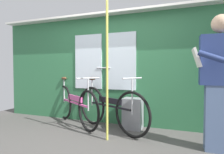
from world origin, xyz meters
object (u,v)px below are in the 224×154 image
(bicycle_near_door, at_px, (75,105))
(handrail_pole, at_px, (107,70))
(trash_bin_by_wall, at_px, (133,113))
(bicycle_leaning_behind, at_px, (110,108))
(passenger_reading_newspaper, at_px, (219,80))

(bicycle_near_door, xyz_separation_m, handrail_pole, (0.91, -0.55, 0.67))
(trash_bin_by_wall, xyz_separation_m, handrail_pole, (-0.22, -0.68, 0.78))
(bicycle_leaning_behind, xyz_separation_m, trash_bin_by_wall, (0.37, 0.22, -0.11))
(bicycle_leaning_behind, xyz_separation_m, handrail_pole, (0.14, -0.46, 0.67))
(bicycle_near_door, height_order, bicycle_leaning_behind, bicycle_leaning_behind)
(handrail_pole, bearing_deg, bicycle_near_door, 148.66)
(bicycle_near_door, relative_size, passenger_reading_newspaper, 0.86)
(passenger_reading_newspaper, bearing_deg, bicycle_near_door, -12.09)
(bicycle_near_door, distance_m, trash_bin_by_wall, 1.15)
(bicycle_near_door, bearing_deg, handrail_pole, 2.36)
(bicycle_leaning_behind, relative_size, trash_bin_by_wall, 2.90)
(passenger_reading_newspaper, xyz_separation_m, handrail_pole, (-1.51, -0.14, 0.12))
(trash_bin_by_wall, distance_m, handrail_pole, 1.06)
(bicycle_near_door, relative_size, bicycle_leaning_behind, 0.95)
(bicycle_near_door, height_order, handrail_pole, handrail_pole)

